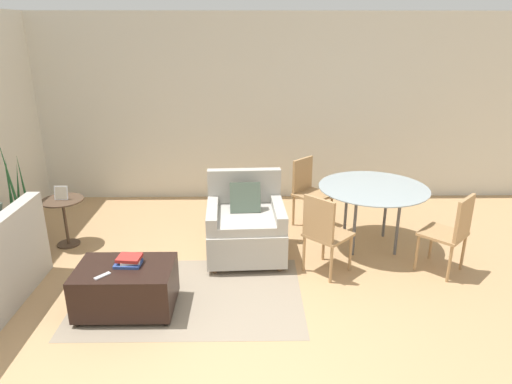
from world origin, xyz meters
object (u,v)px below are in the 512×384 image
object	(u,v)px
potted_plant	(22,226)
dining_chair_far_left	(308,187)
side_table	(64,213)
picture_frame	(61,193)
dining_chair_near_left	(324,230)
tv_remote_primary	(102,276)
dining_table	(373,192)
ottoman	(126,287)
book_stack	(129,261)
dining_chair_near_right	(452,229)
armchair	(246,226)

from	to	relation	value
potted_plant	dining_chair_far_left	xyz separation A→B (m)	(3.55, 0.62, 0.27)
potted_plant	side_table	world-z (taller)	potted_plant
picture_frame	dining_chair_near_left	distance (m)	3.11
potted_plant	picture_frame	distance (m)	0.69
potted_plant	tv_remote_primary	bearing A→B (deg)	-46.59
dining_table	ottoman	bearing A→B (deg)	-153.14
side_table	book_stack	bearing A→B (deg)	-50.12
dining_chair_near_left	dining_chair_far_left	world-z (taller)	same
ottoman	dining_chair_far_left	distance (m)	2.80
dining_chair_near_right	tv_remote_primary	bearing A→B (deg)	-166.83
picture_frame	dining_chair_near_left	bearing A→B (deg)	-13.87
armchair	dining_chair_near_left	world-z (taller)	armchair
book_stack	dining_table	size ratio (longest dim) A/B	0.19
tv_remote_primary	dining_chair_far_left	distance (m)	3.01
tv_remote_primary	dining_chair_near_left	distance (m)	2.24
dining_chair_near_left	dining_chair_far_left	size ratio (longest dim) A/B	1.00
book_stack	tv_remote_primary	size ratio (longest dim) A/B	1.73
armchair	picture_frame	world-z (taller)	armchair
book_stack	tv_remote_primary	bearing A→B (deg)	-131.45
potted_plant	dining_chair_near_right	bearing A→B (deg)	-8.61
side_table	potted_plant	bearing A→B (deg)	-179.83
ottoman	dining_table	world-z (taller)	dining_table
dining_table	dining_chair_near_left	size ratio (longest dim) A/B	1.43
picture_frame	dining_table	bearing A→B (deg)	-1.00
ottoman	tv_remote_primary	xyz separation A→B (m)	(-0.15, -0.16, 0.21)
ottoman	picture_frame	size ratio (longest dim) A/B	5.29
ottoman	potted_plant	world-z (taller)	potted_plant
side_table	dining_table	distance (m)	3.71
potted_plant	dining_table	size ratio (longest dim) A/B	1.10
dining_chair_near_left	side_table	bearing A→B (deg)	166.13
potted_plant	ottoman	bearing A→B (deg)	-40.67
armchair	book_stack	world-z (taller)	armchair
tv_remote_primary	potted_plant	size ratio (longest dim) A/B	0.10
ottoman	dining_chair_near_right	world-z (taller)	dining_chair_near_right
dining_chair_far_left	dining_chair_near_left	bearing A→B (deg)	-90.00
ottoman	dining_chair_near_right	distance (m)	3.37
armchair	potted_plant	size ratio (longest dim) A/B	0.67
dining_table	dining_chair_far_left	xyz separation A→B (m)	(-0.68, 0.68, -0.17)
armchair	potted_plant	bearing A→B (deg)	173.99
potted_plant	dining_chair_near_left	bearing A→B (deg)	-11.82
armchair	tv_remote_primary	distance (m)	1.79
book_stack	dining_table	xyz separation A→B (m)	(2.58, 1.27, 0.20)
picture_frame	dining_chair_far_left	world-z (taller)	dining_chair_far_left
armchair	dining_chair_near_left	xyz separation A→B (m)	(0.83, -0.46, 0.15)
ottoman	picture_frame	world-z (taller)	picture_frame
dining_chair_near_left	dining_chair_far_left	bearing A→B (deg)	90.00
ottoman	dining_chair_near_left	world-z (taller)	dining_chair_near_left
picture_frame	dining_chair_far_left	distance (m)	3.08
potted_plant	side_table	bearing A→B (deg)	0.17
ottoman	armchair	bearing A→B (deg)	44.82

